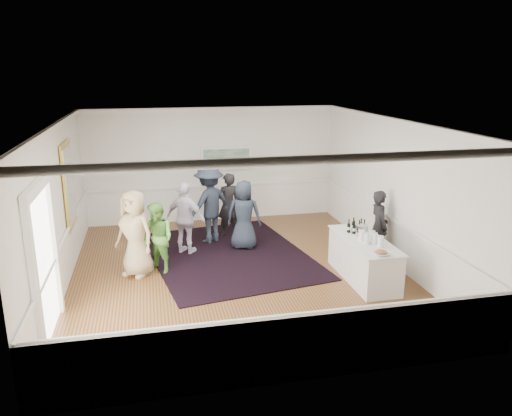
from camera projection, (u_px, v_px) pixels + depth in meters
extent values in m
plane|color=brown|center=(238.00, 272.00, 10.72)|extent=(8.00, 8.00, 0.00)
cube|color=white|center=(236.00, 122.00, 9.85)|extent=(7.00, 8.00, 0.02)
cube|color=white|center=(58.00, 210.00, 9.57)|extent=(0.02, 8.00, 3.20)
cube|color=white|center=(393.00, 192.00, 11.00)|extent=(0.02, 8.00, 3.20)
cube|color=white|center=(212.00, 165.00, 14.05)|extent=(7.00, 0.02, 3.20)
cube|color=white|center=(291.00, 277.00, 6.52)|extent=(7.00, 0.02, 3.20)
cube|color=gold|center=(69.00, 185.00, 10.75)|extent=(0.04, 1.25, 1.85)
cube|color=white|center=(70.00, 185.00, 10.75)|extent=(0.01, 1.05, 1.65)
cube|color=white|center=(35.00, 288.00, 7.13)|extent=(0.10, 0.14, 2.40)
cube|color=white|center=(55.00, 249.00, 8.68)|extent=(0.10, 0.14, 2.40)
cube|color=white|center=(36.00, 188.00, 7.56)|extent=(0.10, 1.78, 0.16)
cube|color=white|center=(44.00, 266.00, 7.90)|extent=(0.02, 1.50, 2.40)
cube|color=white|center=(226.00, 158.00, 14.03)|extent=(1.44, 0.05, 0.66)
cube|color=#25633B|center=(227.00, 158.00, 14.00)|extent=(1.30, 0.01, 0.52)
cube|color=black|center=(229.00, 255.00, 11.68)|extent=(4.11, 4.98, 0.02)
cube|color=silver|center=(364.00, 260.00, 10.27)|extent=(0.75, 2.07, 0.85)
cube|color=silver|center=(365.00, 240.00, 10.15)|extent=(0.81, 2.13, 0.02)
imported|color=black|center=(379.00, 226.00, 11.12)|extent=(0.41, 0.61, 1.64)
imported|color=tan|center=(135.00, 234.00, 10.33)|extent=(1.07, 1.02, 1.84)
imported|color=#63AC44|center=(158.00, 238.00, 10.53)|extent=(0.93, 0.93, 1.52)
imported|color=silver|center=(186.00, 219.00, 11.59)|extent=(1.06, 0.90, 1.70)
imported|color=#1E2633|center=(209.00, 204.00, 12.33)|extent=(1.46, 1.30, 1.96)
imported|color=black|center=(228.00, 205.00, 12.83)|extent=(0.67, 0.50, 1.66)
imported|color=#1E2633|center=(244.00, 215.00, 11.94)|extent=(0.94, 0.75, 1.67)
cylinder|color=#5CA93C|center=(367.00, 238.00, 9.86)|extent=(0.12, 0.12, 0.24)
cylinder|color=#E14256|center=(374.00, 238.00, 9.87)|extent=(0.12, 0.12, 0.24)
cylinder|color=#6BB03F|center=(362.00, 235.00, 10.03)|extent=(0.12, 0.12, 0.24)
cylinder|color=white|center=(381.00, 241.00, 9.69)|extent=(0.12, 0.12, 0.24)
cylinder|color=#D53E60|center=(372.00, 236.00, 10.01)|extent=(0.12, 0.12, 0.24)
cylinder|color=silver|center=(362.00, 231.00, 10.30)|extent=(0.26, 0.26, 0.24)
imported|color=white|center=(381.00, 253.00, 9.30)|extent=(0.29, 0.29, 0.07)
cylinder|color=#96613C|center=(381.00, 252.00, 9.30)|extent=(0.19, 0.19, 0.04)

